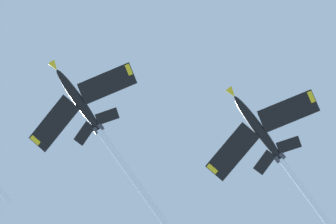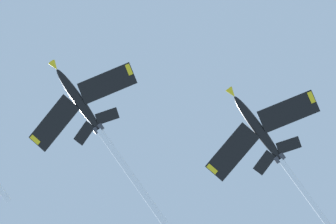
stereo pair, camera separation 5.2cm
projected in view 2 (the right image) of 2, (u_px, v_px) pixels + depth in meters
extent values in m
ellipsoid|color=black|center=(78.00, 99.00, 123.32)|extent=(7.05, 11.31, 4.27)
cone|color=yellow|center=(54.00, 66.00, 124.28)|extent=(1.93, 2.19, 1.56)
ellipsoid|color=black|center=(71.00, 89.00, 124.21)|extent=(2.27, 3.06, 1.56)
cube|color=black|center=(107.00, 83.00, 122.70)|extent=(9.59, 5.63, 1.08)
cube|color=yellow|center=(129.00, 70.00, 122.45)|extent=(1.11, 1.89, 0.56)
cube|color=black|center=(54.00, 123.00, 123.52)|extent=(9.05, 8.66, 1.08)
cube|color=yellow|center=(35.00, 140.00, 123.92)|extent=(1.71, 1.79, 0.56)
cube|color=black|center=(107.00, 116.00, 122.43)|extent=(3.86, 2.39, 0.60)
cube|color=black|center=(84.00, 133.00, 122.79)|extent=(3.78, 3.83, 0.60)
cube|color=yellow|center=(97.00, 124.00, 124.02)|extent=(1.58, 2.74, 3.30)
cylinder|color=#38383D|center=(101.00, 127.00, 122.36)|extent=(1.26, 1.41, 1.02)
cylinder|color=#38383D|center=(96.00, 130.00, 122.43)|extent=(1.26, 1.41, 1.02)
cylinder|color=white|center=(132.00, 176.00, 121.08)|extent=(9.32, 16.19, 5.49)
ellipsoid|color=black|center=(257.00, 128.00, 119.65)|extent=(7.00, 11.32, 4.32)
cone|color=yellow|center=(232.00, 93.00, 120.63)|extent=(1.92, 2.20, 1.56)
ellipsoid|color=black|center=(249.00, 117.00, 120.55)|extent=(2.26, 3.06, 1.57)
cube|color=black|center=(288.00, 111.00, 119.02)|extent=(9.58, 5.59, 1.09)
cube|color=yellow|center=(311.00, 97.00, 118.78)|extent=(1.10, 1.89, 0.57)
cube|color=black|center=(232.00, 152.00, 119.84)|extent=(9.06, 8.64, 1.09)
cube|color=yellow|center=(212.00, 169.00, 120.24)|extent=(1.70, 1.79, 0.57)
cube|color=black|center=(289.00, 145.00, 118.74)|extent=(3.85, 2.37, 0.61)
cube|color=black|center=(264.00, 163.00, 119.09)|extent=(3.79, 3.82, 0.61)
cube|color=yellow|center=(276.00, 153.00, 120.33)|extent=(1.57, 2.76, 3.31)
cylinder|color=#38383D|center=(282.00, 156.00, 118.67)|extent=(1.25, 1.41, 1.02)
cylinder|color=#38383D|center=(277.00, 160.00, 118.74)|extent=(1.25, 1.41, 1.02)
cylinder|color=white|center=(315.00, 206.00, 117.39)|extent=(8.78, 15.54, 5.22)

